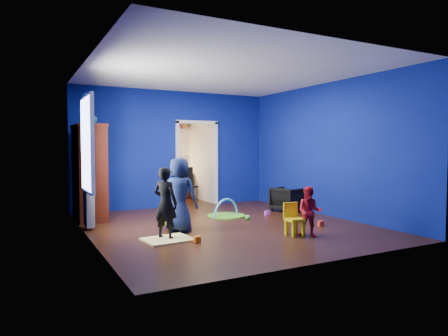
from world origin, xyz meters
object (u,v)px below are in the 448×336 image
child_navy (179,195)px  toddler_red (310,212)px  vase (91,118)px  kid_chair (295,221)px  armchair (287,199)px  folding_chair (189,186)px  study_desk (176,186)px  hopper_ball (172,218)px  play_mat (226,216)px  tv_armoire (89,172)px  child_black (165,203)px  crt_tv (91,170)px

child_navy → toddler_red: bearing=-169.9°
vase → kid_chair: bearing=-45.0°
armchair → toddler_red: (-1.28, -2.36, 0.14)m
vase → folding_chair: (2.80, 1.73, -1.63)m
child_navy → study_desk: bearing=-62.2°
toddler_red → hopper_ball: 2.46m
child_navy → toddler_red: (1.79, -1.38, -0.24)m
child_navy → play_mat: size_ratio=1.59×
armchair → play_mat: 1.61m
armchair → tv_armoire: 4.45m
child_navy → armchair: bearing=-114.5°
hopper_ball → study_desk: 4.42m
kid_chair → tv_armoire: bearing=136.4°
vase → play_mat: bearing=-13.3°
child_black → study_desk: 5.20m
tv_armoire → folding_chair: bearing=27.0°
toddler_red → child_black: bearing=-158.5°
child_black → crt_tv: size_ratio=1.69×
hopper_ball → play_mat: size_ratio=0.52×
child_black → folding_chair: bearing=-63.5°
armchair → study_desk: (-1.48, 3.38, 0.09)m
child_navy → study_desk: size_ratio=1.50×
child_navy → toddler_red: size_ratio=1.57×
hopper_ball → toddler_red: bearing=-41.6°
hopper_ball → study_desk: bearing=68.3°
hopper_ball → play_mat: hopper_ball is taller
hopper_ball → play_mat: 1.74m
hopper_ball → folding_chair: (1.64, 3.15, 0.25)m
vase → folding_chair: vase is taller
toddler_red → crt_tv: crt_tv is taller
child_navy → tv_armoire: size_ratio=0.67×
armchair → folding_chair: 2.84m
child_black → tv_armoire: 2.57m
tv_armoire → play_mat: bearing=-19.1°
child_black → toddler_red: (2.20, -0.94, -0.17)m
hopper_ball → armchair: bearing=13.2°
crt_tv → study_desk: bearing=40.8°
armchair → child_black: (-3.48, -1.42, 0.31)m
vase → toddler_red: bearing=-45.5°
vase → crt_tv: 1.11m
crt_tv → hopper_ball: size_ratio=1.63×
child_navy → folding_chair: child_navy is taller
crt_tv → play_mat: bearing=-19.4°
child_black → play_mat: 2.47m
kid_chair → hopper_ball: bearing=143.9°
folding_chair → vase: bearing=-148.4°
toddler_red → tv_armoire: 4.53m
tv_armoire → folding_chair: 3.18m
vase → kid_chair: size_ratio=0.50×
hopper_ball → folding_chair: folding_chair is taller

